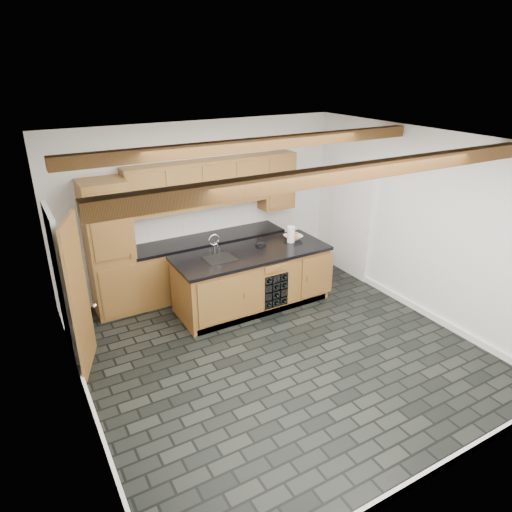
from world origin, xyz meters
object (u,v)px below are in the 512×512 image
Objects in this scene: kitchen_scale at (261,244)px; paper_towel at (291,234)px; fruit_bowl at (293,237)px; island at (253,279)px.

kitchen_scale is 0.65× the size of paper_towel.
fruit_bowl is at bearing -14.34° from kitchen_scale.
fruit_bowl is at bearing 39.17° from paper_towel.
island is 1.00m from fruit_bowl.
paper_towel reaches higher than island.
kitchen_scale is 0.53m from paper_towel.
island is 0.57m from kitchen_scale.
island is at bearing -170.46° from fruit_bowl.
paper_towel is (0.51, -0.10, 0.11)m from kitchen_scale.
fruit_bowl is (0.85, 0.14, 0.50)m from island.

